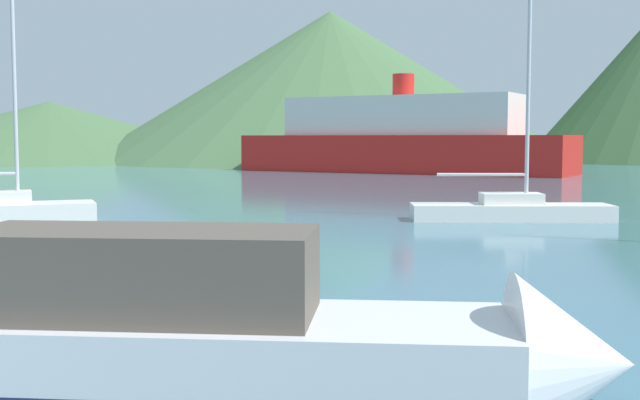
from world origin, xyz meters
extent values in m
cube|color=silver|center=(1.72, 4.95, 0.39)|extent=(6.50, 2.93, 0.77)
cube|color=#19234C|center=(1.72, 4.95, 0.10)|extent=(6.54, 2.94, 0.20)
cone|color=silver|center=(5.36, 5.63, 0.39)|extent=(1.43, 1.90, 1.72)
cube|color=brown|center=(1.26, 4.87, 1.19)|extent=(3.61, 2.05, 0.85)
cube|color=white|center=(4.09, 22.72, 0.24)|extent=(6.19, 2.93, 0.49)
cube|color=white|center=(4.09, 22.72, 0.66)|extent=(2.00, 1.44, 0.34)
cylinder|color=#BCBCC1|center=(4.53, 22.83, 4.54)|extent=(0.12, 0.12, 8.11)
cylinder|color=#BCBCC1|center=(3.22, 22.49, 1.39)|extent=(2.64, 0.78, 0.10)
cube|color=white|center=(-10.51, 18.24, 0.27)|extent=(5.19, 4.45, 0.53)
cube|color=white|center=(-10.51, 18.24, 0.72)|extent=(1.95, 1.87, 0.37)
cylinder|color=#BCBCC1|center=(-10.19, 18.48, 5.40)|extent=(0.12, 0.12, 9.73)
cube|color=red|center=(-4.82, 54.86, 1.33)|extent=(24.62, 11.55, 2.65)
cube|color=silver|center=(-4.82, 54.86, 4.03)|extent=(17.45, 8.98, 2.76)
cylinder|color=red|center=(-4.82, 54.86, 6.21)|extent=(1.54, 1.54, 1.60)
cone|color=#476B42|center=(-48.56, 76.46, 3.25)|extent=(46.77, 46.77, 6.49)
cone|color=#476B42|center=(-17.92, 83.63, 8.13)|extent=(53.12, 53.12, 16.26)
camera|label=1|loc=(5.07, -2.16, 2.52)|focal=45.00mm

